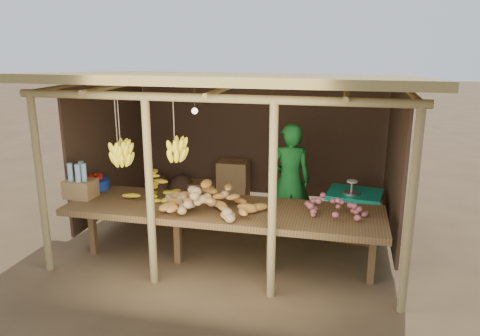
# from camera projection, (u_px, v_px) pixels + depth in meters

# --- Properties ---
(ground) EXTENTS (60.00, 60.00, 0.00)m
(ground) POSITION_uv_depth(u_px,v_px,m) (240.00, 237.00, 6.83)
(ground) COLOR brown
(ground) RESTS_ON ground
(stall_structure) EXTENTS (4.70, 3.50, 2.43)m
(stall_structure) POSITION_uv_depth(u_px,v_px,m) (237.00, 105.00, 6.40)
(stall_structure) COLOR #937D4C
(stall_structure) RESTS_ON ground
(counter) EXTENTS (3.90, 1.05, 0.80)m
(counter) POSITION_uv_depth(u_px,v_px,m) (223.00, 212.00, 5.74)
(counter) COLOR brown
(counter) RESTS_ON ground
(potato_heap) EXTENTS (1.16, 0.88, 0.37)m
(potato_heap) POSITION_uv_depth(u_px,v_px,m) (198.00, 197.00, 5.53)
(potato_heap) COLOR #9F7C52
(potato_heap) RESTS_ON counter
(sweet_potato_heap) EXTENTS (1.30, 1.08, 0.36)m
(sweet_potato_heap) POSITION_uv_depth(u_px,v_px,m) (210.00, 199.00, 5.49)
(sweet_potato_heap) COLOR #C47F32
(sweet_potato_heap) RESTS_ON counter
(onion_heap) EXTENTS (0.85, 0.62, 0.35)m
(onion_heap) POSITION_uv_depth(u_px,v_px,m) (335.00, 201.00, 5.44)
(onion_heap) COLOR #AD5459
(onion_heap) RESTS_ON counter
(banana_pile) EXTENTS (0.73, 0.61, 0.35)m
(banana_pile) POSITION_uv_depth(u_px,v_px,m) (149.00, 185.00, 6.02)
(banana_pile) COLOR yellow
(banana_pile) RESTS_ON counter
(tomato_basin) EXTENTS (0.37, 0.37, 0.19)m
(tomato_basin) POSITION_uv_depth(u_px,v_px,m) (96.00, 183.00, 6.44)
(tomato_basin) COLOR navy
(tomato_basin) RESTS_ON counter
(bottle_box) EXTENTS (0.37, 0.30, 0.47)m
(bottle_box) POSITION_uv_depth(u_px,v_px,m) (80.00, 184.00, 6.05)
(bottle_box) COLOR olive
(bottle_box) RESTS_ON counter
(vendor) EXTENTS (0.69, 0.54, 1.67)m
(vendor) POSITION_uv_depth(u_px,v_px,m) (290.00, 181.00, 6.69)
(vendor) COLOR #186F26
(vendor) RESTS_ON ground
(tarp_crate) EXTENTS (0.84, 0.75, 0.90)m
(tarp_crate) POSITION_uv_depth(u_px,v_px,m) (353.00, 213.00, 6.75)
(tarp_crate) COLOR brown
(tarp_crate) RESTS_ON ground
(carton_stack) EXTENTS (1.07, 0.42, 0.80)m
(carton_stack) POSITION_uv_depth(u_px,v_px,m) (223.00, 187.00, 7.98)
(carton_stack) COLOR olive
(carton_stack) RESTS_ON ground
(burlap_sacks) EXTENTS (0.93, 0.48, 0.65)m
(burlap_sacks) POSITION_uv_depth(u_px,v_px,m) (170.00, 189.00, 8.12)
(burlap_sacks) COLOR #452E20
(burlap_sacks) RESTS_ON ground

